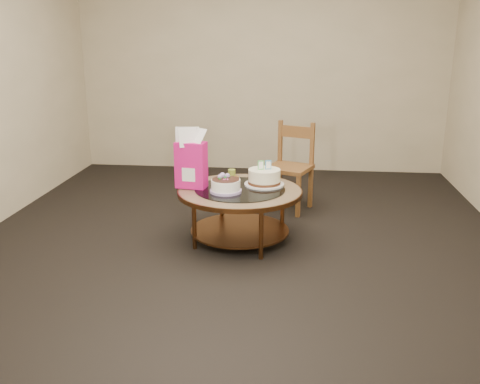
# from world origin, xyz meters

# --- Properties ---
(ground) EXTENTS (5.00, 5.00, 0.00)m
(ground) POSITION_xyz_m (0.00, 0.00, 0.00)
(ground) COLOR black
(ground) RESTS_ON ground
(room_walls) EXTENTS (4.52, 5.02, 2.61)m
(room_walls) POSITION_xyz_m (0.00, 0.00, 1.54)
(room_walls) COLOR #C7B796
(room_walls) RESTS_ON ground
(coffee_table) EXTENTS (1.02, 1.02, 0.46)m
(coffee_table) POSITION_xyz_m (0.00, -0.00, 0.38)
(coffee_table) COLOR #583319
(coffee_table) RESTS_ON ground
(decorated_cake) EXTENTS (0.25, 0.25, 0.15)m
(decorated_cake) POSITION_xyz_m (-0.10, -0.10, 0.51)
(decorated_cake) COLOR #A288C1
(decorated_cake) RESTS_ON coffee_table
(cream_cake) EXTENTS (0.33, 0.33, 0.21)m
(cream_cake) POSITION_xyz_m (0.19, 0.13, 0.52)
(cream_cake) COLOR white
(cream_cake) RESTS_ON coffee_table
(gift_bag) EXTENTS (0.26, 0.21, 0.49)m
(gift_bag) POSITION_xyz_m (-0.40, 0.01, 0.70)
(gift_bag) COLOR #CF1381
(gift_bag) RESTS_ON coffee_table
(pillar_candle) EXTENTS (0.13, 0.13, 0.09)m
(pillar_candle) POSITION_xyz_m (-0.10, 0.30, 0.49)
(pillar_candle) COLOR #C8B352
(pillar_candle) RESTS_ON coffee_table
(dining_chair) EXTENTS (0.51, 0.51, 0.85)m
(dining_chair) POSITION_xyz_m (0.40, 0.92, 0.43)
(dining_chair) COLOR brown
(dining_chair) RESTS_ON ground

